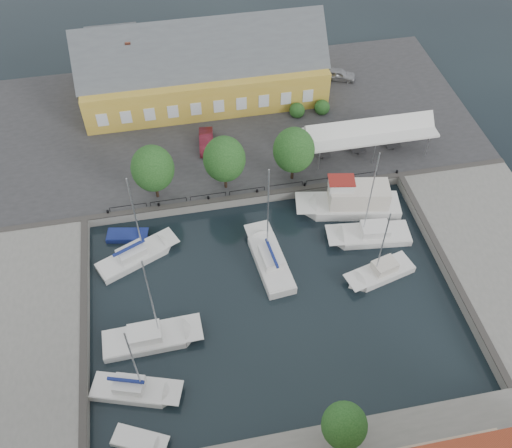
{
  "coord_description": "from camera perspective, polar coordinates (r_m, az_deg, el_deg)",
  "views": [
    {
      "loc": [
        -6.89,
        -29.54,
        42.49
      ],
      "look_at": [
        0.0,
        6.0,
        1.5
      ],
      "focal_mm": 40.0,
      "sensor_mm": 36.0,
      "label": 1
    }
  ],
  "objects": [
    {
      "name": "quay_trees",
      "position": [
        56.25,
        -3.19,
        6.5
      ],
      "size": [
        18.2,
        4.2,
        6.3
      ],
      "color": "black",
      "rests_on": "north_quay"
    },
    {
      "name": "trawler",
      "position": [
        58.1,
        9.6,
        2.13
      ],
      "size": [
        10.9,
        4.89,
        5.0
      ],
      "color": "silver",
      "rests_on": "ground"
    },
    {
      "name": "car_red",
      "position": [
        63.3,
        -4.99,
        8.24
      ],
      "size": [
        1.98,
        4.5,
        1.44
      ],
      "primitive_type": "imported",
      "rotation": [
        0.0,
        0.0,
        -0.11
      ],
      "color": "maroon",
      "rests_on": "north_quay"
    },
    {
      "name": "west_boat_c",
      "position": [
        49.59,
        -10.54,
        -11.22
      ],
      "size": [
        8.51,
        2.93,
        11.34
      ],
      "color": "silver",
      "rests_on": "ground"
    },
    {
      "name": "east_boat_a",
      "position": [
        56.45,
        11.35,
        -1.16
      ],
      "size": [
        8.4,
        3.57,
        11.58
      ],
      "color": "silver",
      "rests_on": "ground"
    },
    {
      "name": "west_boat_d",
      "position": [
        47.59,
        -12.04,
        -15.99
      ],
      "size": [
        7.43,
        4.21,
        9.83
      ],
      "color": "silver",
      "rests_on": "ground"
    },
    {
      "name": "ground",
      "position": [
        52.21,
        1.26,
        -5.95
      ],
      "size": [
        140.0,
        140.0,
        0.0
      ],
      "primitive_type": "plane",
      "color": "black",
      "rests_on": "ground"
    },
    {
      "name": "launch_nw",
      "position": [
        56.92,
        -12.79,
        -1.23
      ],
      "size": [
        4.21,
        2.31,
        0.88
      ],
      "color": "navy",
      "rests_on": "ground"
    },
    {
      "name": "center_sailboat",
      "position": [
        53.28,
        1.39,
        -3.72
      ],
      "size": [
        3.39,
        8.76,
        11.83
      ],
      "color": "silver",
      "rests_on": "ground"
    },
    {
      "name": "east_boat_b",
      "position": [
        53.78,
        12.35,
        -4.82
      ],
      "size": [
        6.9,
        3.78,
        9.33
      ],
      "color": "silver",
      "rests_on": "ground"
    },
    {
      "name": "west_boat_a",
      "position": [
        54.84,
        -11.88,
        -3.25
      ],
      "size": [
        8.1,
        5.32,
        10.66
      ],
      "color": "silver",
      "rests_on": "ground"
    },
    {
      "name": "warehouse",
      "position": [
        69.42,
        -5.83,
        15.04
      ],
      "size": [
        28.56,
        14.0,
        9.55
      ],
      "color": "gold",
      "rests_on": "north_quay"
    },
    {
      "name": "north_quay",
      "position": [
        67.61,
        -2.79,
        10.09
      ],
      "size": [
        56.0,
        26.0,
        1.0
      ],
      "primitive_type": "cube",
      "color": "#2D2D30",
      "rests_on": "ground"
    },
    {
      "name": "tent_canopy",
      "position": [
        62.31,
        11.36,
        8.95
      ],
      "size": [
        14.0,
        4.0,
        2.83
      ],
      "color": "white",
      "rests_on": "north_quay"
    },
    {
      "name": "car_silver",
      "position": [
        74.01,
        8.28,
        14.59
      ],
      "size": [
        4.49,
        3.03,
        1.42
      ],
      "primitive_type": "imported",
      "rotation": [
        0.0,
        0.0,
        1.21
      ],
      "color": "#9D9EA4",
      "rests_on": "north_quay"
    },
    {
      "name": "west_quay",
      "position": [
        52.44,
        -22.93,
        -10.64
      ],
      "size": [
        12.0,
        24.0,
        1.0
      ],
      "primitive_type": "cube",
      "color": "slate",
      "rests_on": "ground"
    },
    {
      "name": "quay_edge_fittings",
      "position": [
        54.22,
        0.27,
        -1.28
      ],
      "size": [
        56.0,
        24.72,
        0.4
      ],
      "color": "#383533",
      "rests_on": "north_quay"
    },
    {
      "name": "launch_sw",
      "position": [
        46.09,
        -11.56,
        -20.53
      ],
      "size": [
        4.45,
        3.21,
        0.98
      ],
      "color": "silver",
      "rests_on": "ground"
    },
    {
      "name": "east_quay",
      "position": [
        57.93,
        23.56,
        -3.37
      ],
      "size": [
        12.0,
        24.0,
        1.0
      ],
      "primitive_type": "cube",
      "color": "slate",
      "rests_on": "ground"
    }
  ]
}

